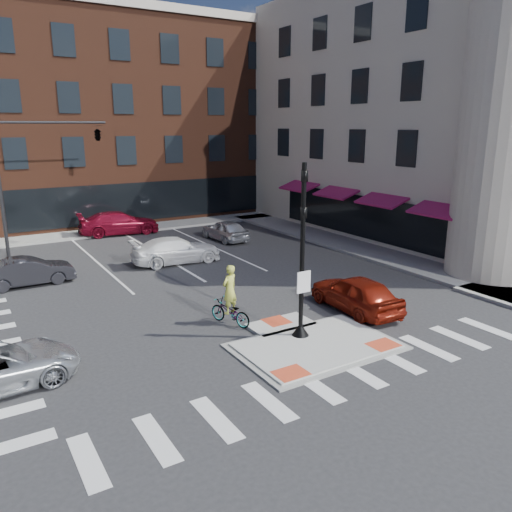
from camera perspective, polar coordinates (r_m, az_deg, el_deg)
ground at (r=17.55m, az=5.86°, el=-9.77°), size 120.00×120.00×0.00m
refuge_island at (r=17.34m, az=6.39°, el=-9.91°), size 5.40×4.65×0.13m
sidewalk_e at (r=31.43m, az=10.55°, el=1.28°), size 3.00×24.00×0.15m
sidewalk_n at (r=37.60m, az=-11.00°, el=3.46°), size 26.00×3.00×0.15m
building_n at (r=46.41m, az=-16.02°, el=14.87°), size 24.40×18.40×15.50m
building_e at (r=39.55m, az=21.69°, el=14.89°), size 21.90×23.90×17.70m
building_far_left at (r=64.92m, az=-26.89°, el=11.20°), size 10.00×12.00×10.00m
building_far_right at (r=69.23m, az=-16.15°, el=13.14°), size 12.00×12.00×12.00m
signal_pole at (r=17.01m, az=5.26°, el=-2.06°), size 0.60×0.60×5.98m
mast_arm_signal at (r=31.28m, az=-20.25°, el=11.94°), size 6.10×2.24×8.00m
red_sedan at (r=20.42m, az=11.33°, el=-4.19°), size 1.90×4.36×1.46m
white_pickup at (r=27.30m, az=-9.10°, el=0.66°), size 4.96×2.32×1.40m
bg_car_dark at (r=25.49m, az=-24.54°, el=-1.62°), size 4.01×1.41×1.32m
bg_car_silver at (r=32.35m, az=-3.55°, el=2.97°), size 1.85×4.04×1.34m
bg_car_red at (r=35.39m, az=-15.40°, el=3.66°), size 5.57×2.81×1.55m
cyclist at (r=18.67m, az=-3.01°, el=-5.58°), size 1.25×1.96×2.31m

